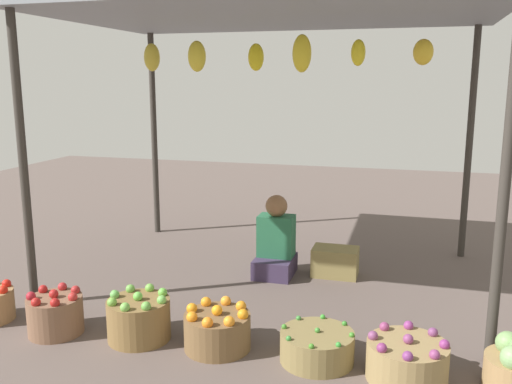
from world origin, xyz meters
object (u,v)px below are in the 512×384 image
Objects in this scene: vendor_person at (276,244)px; basket_green_apples at (139,318)px; basket_green_chilies at (317,346)px; basket_purple_onions at (407,360)px; basket_oranges at (217,330)px; basket_red_apples at (55,314)px; wooden_crate_near_vendor at (335,262)px.

vendor_person reaches higher than basket_green_apples.
vendor_person is 1.57× the size of basket_green_chilies.
basket_purple_onions is at bearing -52.59° from vendor_person.
basket_purple_onions is (1.28, -0.06, -0.01)m from basket_oranges.
basket_purple_onions is (2.52, 0.04, -0.02)m from basket_red_apples.
basket_oranges is 1.08× the size of wooden_crate_near_vendor.
basket_red_apples is at bearing -179.08° from basket_purple_onions.
vendor_person reaches higher than basket_green_chilies.
basket_oranges is (1.24, 0.10, -0.01)m from basket_red_apples.
vendor_person is at bearing 127.41° from basket_purple_onions.
vendor_person is 0.60m from wooden_crate_near_vendor.
basket_oranges reaches higher than basket_green_chilies.
basket_red_apples is at bearing -175.25° from basket_oranges.
wooden_crate_near_vendor is (-0.69, 1.75, 0.01)m from basket_purple_onions.
vendor_person is at bearing 52.79° from basket_red_apples.
basket_red_apples is 0.93× the size of wooden_crate_near_vendor.
basket_oranges is 1.79m from wooden_crate_near_vendor.
basket_oranges reaches higher than basket_purple_onions.
basket_green_chilies is at bearing -66.81° from vendor_person.
basket_green_chilies is at bearing -86.31° from wooden_crate_near_vendor.
vendor_person is 1.71m from basket_green_chilies.
basket_red_apples is 0.88× the size of basket_green_apples.
basket_purple_onions is (0.58, -0.07, 0.02)m from basket_green_chilies.
basket_green_apples is 0.92× the size of basket_green_chilies.
basket_purple_onions reaches higher than wooden_crate_near_vendor.
basket_red_apples is at bearing -172.52° from basket_green_apples.
basket_red_apples reaches higher than basket_oranges.
wooden_crate_near_vendor is at bearing 70.65° from basket_oranges.
basket_green_apples is (0.64, 0.08, 0.01)m from basket_red_apples.
basket_green_apples reaches higher than basket_green_chilies.
basket_green_chilies is at bearing 1.24° from basket_green_apples.
vendor_person reaches higher than basket_oranges.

